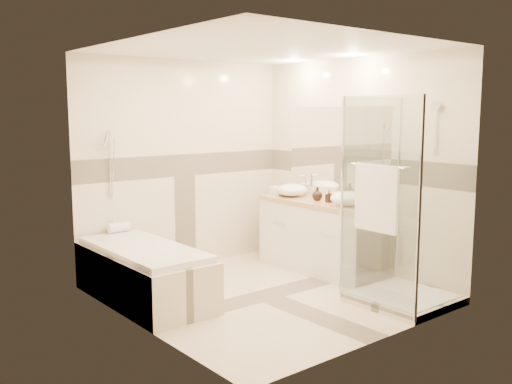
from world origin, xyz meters
TOP-DOWN VIEW (x-y plane):
  - room at (0.06, 0.01)m, footprint 2.82×3.02m
  - bathtub at (-1.02, 0.65)m, footprint 0.75×1.70m
  - vanity at (1.12, 0.30)m, footprint 0.58×1.62m
  - shower_enclosure at (0.83, -0.97)m, footprint 0.96×0.93m
  - vessel_sink_near at (1.10, 0.78)m, footprint 0.40×0.40m
  - vessel_sink_far at (1.10, -0.15)m, footprint 0.41×0.41m
  - faucet_near at (1.32, 0.78)m, footprint 0.10×0.03m
  - faucet_far at (1.32, -0.15)m, footprint 0.12×0.03m
  - amenity_bottle_a at (1.10, 0.15)m, footprint 0.07×0.07m
  - amenity_bottle_b at (1.10, 0.34)m, footprint 0.13×0.13m
  - folded_towels at (1.10, 1.01)m, footprint 0.23×0.32m
  - rolled_towel at (-0.92, 1.42)m, footprint 0.24×0.11m

SIDE VIEW (x-z plane):
  - bathtub at x=-1.02m, z-range 0.03..0.59m
  - vanity at x=1.12m, z-range 0.00..0.85m
  - shower_enclosure at x=0.83m, z-range -0.51..1.53m
  - rolled_towel at x=-0.92m, z-range 0.56..0.67m
  - folded_towels at x=1.10m, z-range 0.85..0.94m
  - amenity_bottle_a at x=1.10m, z-range 0.85..0.99m
  - vessel_sink_near at x=1.10m, z-range 0.85..1.01m
  - amenity_bottle_b at x=1.10m, z-range 0.85..1.01m
  - vessel_sink_far at x=1.10m, z-range 0.85..1.01m
  - faucet_near at x=1.32m, z-range 0.87..1.12m
  - faucet_far at x=1.32m, z-range 0.87..1.17m
  - room at x=0.06m, z-range 0.00..2.52m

